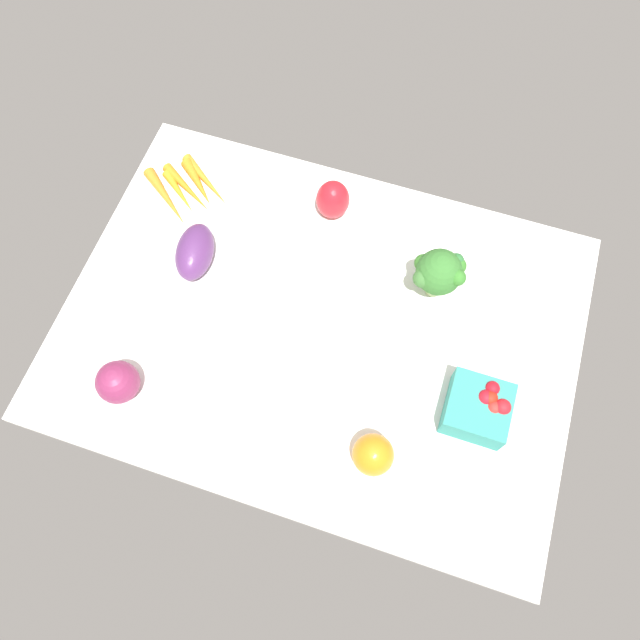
# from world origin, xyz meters

# --- Properties ---
(tablecloth) EXTENTS (1.04, 0.76, 0.02)m
(tablecloth) POSITION_xyz_m (0.00, 0.00, 0.01)
(tablecloth) COLOR white
(tablecloth) RESTS_ON ground
(eggplant) EXTENTS (0.10, 0.14, 0.08)m
(eggplant) POSITION_xyz_m (-0.29, 0.06, 0.06)
(eggplant) COLOR #592E67
(eggplant) RESTS_ON tablecloth
(berry_basket) EXTENTS (0.12, 0.12, 0.08)m
(berry_basket) POSITION_xyz_m (0.34, -0.08, 0.06)
(berry_basket) COLOR teal
(berry_basket) RESTS_ON tablecloth
(broccoli_head) EXTENTS (0.11, 0.09, 0.13)m
(broccoli_head) POSITION_xyz_m (0.20, 0.15, 0.10)
(broccoli_head) COLOR #A9C080
(broccoli_head) RESTS_ON tablecloth
(bell_pepper_orange) EXTENTS (0.11, 0.11, 0.08)m
(bell_pepper_orange) POSITION_xyz_m (0.18, -0.23, 0.06)
(bell_pepper_orange) COLOR orange
(bell_pepper_orange) RESTS_ON tablecloth
(carrot_bunch) EXTENTS (0.21, 0.19, 0.03)m
(carrot_bunch) POSITION_xyz_m (-0.38, 0.22, 0.03)
(carrot_bunch) COLOR orange
(carrot_bunch) RESTS_ON tablecloth
(red_onion_near_basket) EXTENTS (0.08, 0.08, 0.08)m
(red_onion_near_basket) POSITION_xyz_m (-0.32, -0.25, 0.06)
(red_onion_near_basket) COLOR #822950
(red_onion_near_basket) RESTS_ON tablecloth
(bell_pepper_red) EXTENTS (0.09, 0.09, 0.10)m
(bell_pepper_red) POSITION_xyz_m (-0.06, 0.27, 0.07)
(bell_pepper_red) COLOR red
(bell_pepper_red) RESTS_ON tablecloth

